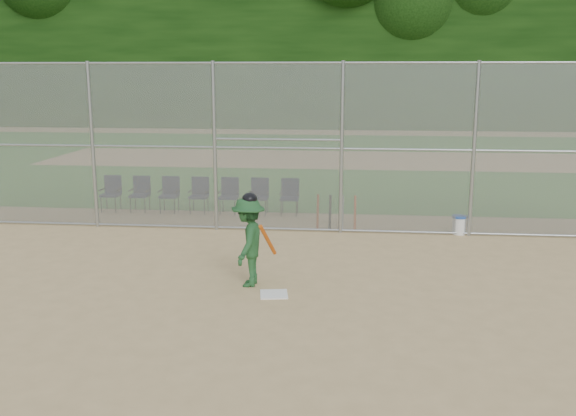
# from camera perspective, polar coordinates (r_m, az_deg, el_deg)

# --- Properties ---
(ground) EXTENTS (100.00, 100.00, 0.00)m
(ground) POSITION_cam_1_polar(r_m,az_deg,el_deg) (10.64, -1.38, -8.61)
(ground) COLOR tan
(ground) RESTS_ON ground
(grass_strip) EXTENTS (100.00, 100.00, 0.00)m
(grass_strip) POSITION_cam_1_polar(r_m,az_deg,el_deg) (28.16, 3.20, 4.36)
(grass_strip) COLOR #2A691F
(grass_strip) RESTS_ON ground
(dirt_patch_far) EXTENTS (24.00, 24.00, 0.00)m
(dirt_patch_far) POSITION_cam_1_polar(r_m,az_deg,el_deg) (28.16, 3.20, 4.36)
(dirt_patch_far) COLOR tan
(dirt_patch_far) RESTS_ON ground
(backstop_fence) EXTENTS (16.09, 0.09, 4.00)m
(backstop_fence) POSITION_cam_1_polar(r_m,az_deg,el_deg) (15.03, 0.97, 5.60)
(backstop_fence) COLOR gray
(backstop_fence) RESTS_ON ground
(treeline) EXTENTS (81.00, 60.00, 11.00)m
(treeline) POSITION_cam_1_polar(r_m,az_deg,el_deg) (29.96, 3.51, 15.34)
(treeline) COLOR black
(treeline) RESTS_ON ground
(home_plate) EXTENTS (0.53, 0.53, 0.02)m
(home_plate) POSITION_cam_1_polar(r_m,az_deg,el_deg) (11.10, -1.26, -7.67)
(home_plate) COLOR white
(home_plate) RESTS_ON ground
(batter_at_plate) EXTENTS (0.85, 1.25, 1.69)m
(batter_at_plate) POSITION_cam_1_polar(r_m,az_deg,el_deg) (11.38, -3.53, -2.94)
(batter_at_plate) COLOR #205128
(batter_at_plate) RESTS_ON ground
(water_cooler) EXTENTS (0.35, 0.35, 0.44)m
(water_cooler) POSITION_cam_1_polar(r_m,az_deg,el_deg) (15.62, 14.98, -1.44)
(water_cooler) COLOR white
(water_cooler) RESTS_ON ground
(spare_bats) EXTENTS (0.96, 0.34, 0.84)m
(spare_bats) POSITION_cam_1_polar(r_m,az_deg,el_deg) (15.54, 4.31, -0.40)
(spare_bats) COLOR #D84C14
(spare_bats) RESTS_ON ground
(chair_0) EXTENTS (0.54, 0.52, 0.96)m
(chair_0) POSITION_cam_1_polar(r_m,az_deg,el_deg) (18.18, -15.50, 1.22)
(chair_0) COLOR black
(chair_0) RESTS_ON ground
(chair_1) EXTENTS (0.54, 0.52, 0.96)m
(chair_1) POSITION_cam_1_polar(r_m,az_deg,el_deg) (17.90, -13.06, 1.18)
(chair_1) COLOR black
(chair_1) RESTS_ON ground
(chair_2) EXTENTS (0.54, 0.52, 0.96)m
(chair_2) POSITION_cam_1_polar(r_m,az_deg,el_deg) (17.65, -10.53, 1.14)
(chair_2) COLOR black
(chair_2) RESTS_ON ground
(chair_3) EXTENTS (0.54, 0.52, 0.96)m
(chair_3) POSITION_cam_1_polar(r_m,az_deg,el_deg) (17.44, -7.95, 1.10)
(chair_3) COLOR black
(chair_3) RESTS_ON ground
(chair_4) EXTENTS (0.54, 0.52, 0.96)m
(chair_4) POSITION_cam_1_polar(r_m,az_deg,el_deg) (17.27, -5.30, 1.05)
(chair_4) COLOR black
(chair_4) RESTS_ON ground
(chair_5) EXTENTS (0.54, 0.52, 0.96)m
(chair_5) POSITION_cam_1_polar(r_m,az_deg,el_deg) (17.13, -2.61, 1.00)
(chair_5) COLOR black
(chair_5) RESTS_ON ground
(chair_6) EXTENTS (0.54, 0.52, 0.96)m
(chair_6) POSITION_cam_1_polar(r_m,az_deg,el_deg) (17.03, 0.13, 0.95)
(chair_6) COLOR black
(chair_6) RESTS_ON ground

